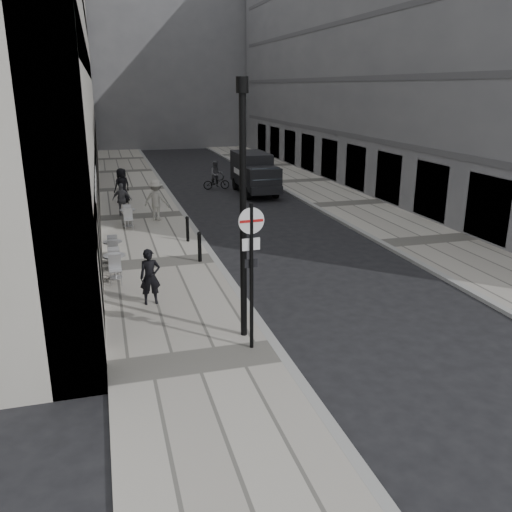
{
  "coord_description": "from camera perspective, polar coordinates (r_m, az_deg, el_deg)",
  "views": [
    {
      "loc": [
        -3.74,
        -8.43,
        6.17
      ],
      "look_at": [
        0.41,
        6.18,
        1.4
      ],
      "focal_mm": 38.0,
      "sensor_mm": 36.0,
      "label": 1
    }
  ],
  "objects": [
    {
      "name": "ground",
      "position": [
        11.1,
        6.99,
        -16.49
      ],
      "size": [
        120.0,
        120.0,
        0.0
      ],
      "primitive_type": "plane",
      "color": "black",
      "rests_on": "ground"
    },
    {
      "name": "sidewalk",
      "position": [
        27.19,
        -11.8,
        4.07
      ],
      "size": [
        4.0,
        60.0,
        0.12
      ],
      "primitive_type": "cube",
      "color": "#ACA79C",
      "rests_on": "ground"
    },
    {
      "name": "far_sidewalk",
      "position": [
        29.97,
        9.71,
        5.41
      ],
      "size": [
        4.0,
        60.0,
        0.12
      ],
      "primitive_type": "cube",
      "color": "#ACA79C",
      "rests_on": "ground"
    },
    {
      "name": "building_left",
      "position": [
        33.13,
        -21.21,
        21.24
      ],
      "size": [
        4.0,
        45.0,
        18.0
      ],
      "primitive_type": "cube",
      "color": "beige",
      "rests_on": "ground"
    },
    {
      "name": "building_right",
      "position": [
        37.61,
        13.46,
        22.83
      ],
      "size": [
        6.0,
        45.0,
        20.0
      ],
      "primitive_type": "cube",
      "color": "slate",
      "rests_on": "ground"
    },
    {
      "name": "building_far",
      "position": [
        64.83,
        -12.01,
        21.34
      ],
      "size": [
        24.0,
        16.0,
        22.0
      ],
      "primitive_type": "cube",
      "color": "slate",
      "rests_on": "ground"
    },
    {
      "name": "walking_man",
      "position": [
        15.86,
        -11.08,
        -2.17
      ],
      "size": [
        0.61,
        0.42,
        1.64
      ],
      "primitive_type": "imported",
      "rotation": [
        0.0,
        0.0,
        0.04
      ],
      "color": "black",
      "rests_on": "sidewalk"
    },
    {
      "name": "sign_post",
      "position": [
        12.46,
        -0.49,
        -0.17
      ],
      "size": [
        0.61,
        0.11,
        3.56
      ],
      "rotation": [
        0.0,
        0.0,
        0.07
      ],
      "color": "black",
      "rests_on": "sidewalk"
    },
    {
      "name": "lamppost",
      "position": [
        12.85,
        -1.38,
        5.89
      ],
      "size": [
        0.28,
        0.28,
        6.26
      ],
      "color": "black",
      "rests_on": "sidewalk"
    },
    {
      "name": "bollard_near",
      "position": [
        19.55,
        -5.96,
        0.88
      ],
      "size": [
        0.14,
        0.14,
        1.03
      ],
      "primitive_type": "cylinder",
      "color": "black",
      "rests_on": "sidewalk"
    },
    {
      "name": "bollard_far",
      "position": [
        22.2,
        -7.22,
        2.77
      ],
      "size": [
        0.13,
        0.13,
        0.97
      ],
      "primitive_type": "cylinder",
      "color": "black",
      "rests_on": "sidewalk"
    },
    {
      "name": "panel_van",
      "position": [
        32.68,
        -0.21,
        8.91
      ],
      "size": [
        1.94,
        5.06,
        2.37
      ],
      "rotation": [
        0.0,
        0.0,
        -0.01
      ],
      "color": "black",
      "rests_on": "ground"
    },
    {
      "name": "cyclist",
      "position": [
        34.2,
        -4.21,
        8.16
      ],
      "size": [
        1.66,
        0.65,
        1.77
      ],
      "rotation": [
        0.0,
        0.0,
        -0.05
      ],
      "color": "black",
      "rests_on": "ground"
    },
    {
      "name": "pedestrian_a",
      "position": [
        27.2,
        -13.91,
        5.78
      ],
      "size": [
        1.01,
        0.65,
        1.6
      ],
      "primitive_type": "imported",
      "rotation": [
        0.0,
        0.0,
        2.84
      ],
      "color": "slate",
      "rests_on": "sidewalk"
    },
    {
      "name": "pedestrian_b",
      "position": [
        25.93,
        -10.46,
        5.81
      ],
      "size": [
        1.42,
        1.22,
        1.91
      ],
      "primitive_type": "imported",
      "rotation": [
        0.0,
        0.0,
        2.64
      ],
      "color": "#AEABA1",
      "rests_on": "sidewalk"
    },
    {
      "name": "pedestrian_c",
      "position": [
        30.28,
        -13.92,
        7.2
      ],
      "size": [
        1.1,
        0.99,
        1.88
      ],
      "primitive_type": "imported",
      "rotation": [
        0.0,
        0.0,
        3.69
      ],
      "color": "black",
      "rests_on": "sidewalk"
    },
    {
      "name": "cafe_table_near",
      "position": [
        18.35,
        -14.65,
        -0.86
      ],
      "size": [
        0.72,
        1.63,
        0.93
      ],
      "color": "silver",
      "rests_on": "sidewalk"
    },
    {
      "name": "cafe_table_mid",
      "position": [
        25.12,
        -13.34,
        4.09
      ],
      "size": [
        0.7,
        1.59,
        0.91
      ],
      "color": "silver",
      "rests_on": "sidewalk"
    },
    {
      "name": "cafe_table_far",
      "position": [
        20.21,
        -14.82,
        0.7
      ],
      "size": [
        0.67,
        1.5,
        0.86
      ],
      "color": "#A3A3A5",
      "rests_on": "sidewalk"
    }
  ]
}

